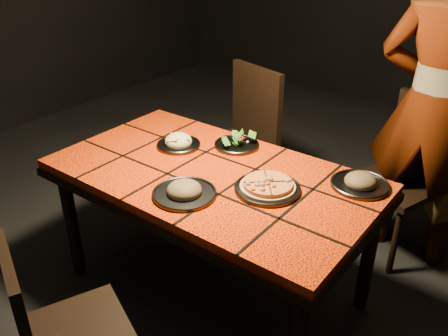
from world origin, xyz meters
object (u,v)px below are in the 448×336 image
Objects in this scene: chair_far_right at (409,167)px; plate_pasta at (179,143)px; chair_far_left at (243,132)px; chair_near at (54,328)px; diner at (435,109)px; dining_table at (212,185)px; plate_pizza at (268,187)px.

plate_pasta is at bearing -118.34° from chair_far_right.
chair_far_left reaches higher than plate_pasta.
chair_near is 1.80m from chair_far_left.
chair_far_left is 4.23× the size of plate_pasta.
chair_near is 0.86× the size of chair_far_left.
diner is 7.84× the size of plate_pasta.
chair_far_left reaches higher than chair_near.
chair_near is at bearing -90.17° from dining_table.
chair_near is (-0.00, -0.96, -0.18)m from dining_table.
dining_table is 4.47× the size of plate_pizza.
plate_pizza is (0.32, 0.02, 0.10)m from dining_table.
plate_pizza is (0.69, -0.79, 0.19)m from chair_far_left.
dining_table is 1.30m from diner.
plate_pasta is at bearing -71.03° from chair_far_left.
plate_pizza is 1.52× the size of plate_pasta.
plate_pasta is at bearing 160.28° from dining_table.
diner reaches higher than chair_far_right.
chair_far_right is 4.02× the size of plate_pasta.
plate_pasta is (-0.64, 0.10, 0.00)m from plate_pizza.
chair_far_right is 1.10m from plate_pizza.
plate_pasta is (-0.99, -0.92, 0.22)m from chair_far_right.
chair_near is at bearing -63.17° from chair_far_left.
chair_far_left is 1.19m from diner.
dining_table is at bearing 54.42° from diner.
diner is (0.74, 1.04, 0.26)m from dining_table.
chair_far_right reaches higher than plate_pizza.
plate_pizza is (-0.35, -1.02, 0.22)m from chair_far_right.
chair_far_left reaches higher than plate_pizza.
diner is (0.07, 0.00, 0.39)m from chair_far_right.
diner is at bearing 26.91° from chair_far_left.
plate_pizza is at bearing -8.93° from plate_pasta.
plate_pasta is (0.05, -0.69, 0.19)m from chair_far_left.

